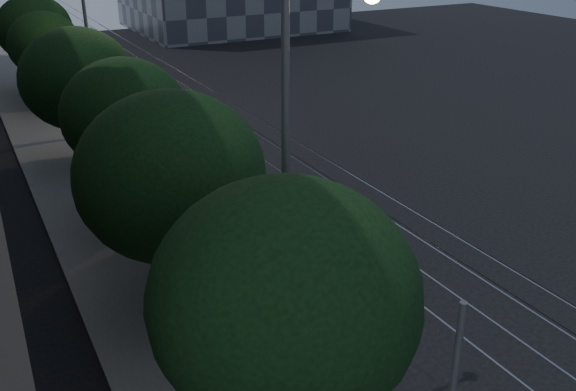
{
  "coord_description": "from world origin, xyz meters",
  "views": [
    {
      "loc": [
        -12.22,
        -16.76,
        11.97
      ],
      "look_at": [
        -1.83,
        2.97,
        2.29
      ],
      "focal_mm": 40.0,
      "sensor_mm": 36.0,
      "label": 1
    }
  ],
  "objects_px": {
    "trolleybus": "(230,218)",
    "car_white_c": "(88,96)",
    "streetlamp_far": "(94,20)",
    "car_white_d": "(103,87)",
    "pickup_silver": "(208,182)",
    "streetlamp_near": "(301,162)",
    "car_white_a": "(175,154)",
    "car_white_b": "(127,109)"
  },
  "relations": [
    {
      "from": "trolleybus",
      "to": "pickup_silver",
      "type": "relative_size",
      "value": 2.3
    },
    {
      "from": "trolleybus",
      "to": "car_white_b",
      "type": "height_order",
      "value": "trolleybus"
    },
    {
      "from": "car_white_c",
      "to": "streetlamp_far",
      "type": "relative_size",
      "value": 0.37
    },
    {
      "from": "car_white_b",
      "to": "car_white_d",
      "type": "xyz_separation_m",
      "value": [
        0.0,
        6.69,
        0.01
      ]
    },
    {
      "from": "car_white_a",
      "to": "car_white_c",
      "type": "bearing_deg",
      "value": 107.89
    },
    {
      "from": "trolleybus",
      "to": "pickup_silver",
      "type": "height_order",
      "value": "trolleybus"
    },
    {
      "from": "car_white_a",
      "to": "streetlamp_near",
      "type": "relative_size",
      "value": 0.34
    },
    {
      "from": "trolleybus",
      "to": "pickup_silver",
      "type": "distance_m",
      "value": 6.13
    },
    {
      "from": "streetlamp_near",
      "to": "car_white_c",
      "type": "bearing_deg",
      "value": 88.57
    },
    {
      "from": "car_white_c",
      "to": "car_white_d",
      "type": "xyz_separation_m",
      "value": [
        1.6,
        2.39,
        -0.05
      ]
    },
    {
      "from": "car_white_d",
      "to": "car_white_b",
      "type": "bearing_deg",
      "value": -90.69
    },
    {
      "from": "car_white_d",
      "to": "streetlamp_far",
      "type": "height_order",
      "value": "streetlamp_far"
    },
    {
      "from": "trolleybus",
      "to": "car_white_d",
      "type": "height_order",
      "value": "trolleybus"
    },
    {
      "from": "car_white_a",
      "to": "car_white_c",
      "type": "height_order",
      "value": "car_white_c"
    },
    {
      "from": "pickup_silver",
      "to": "car_white_d",
      "type": "distance_m",
      "value": 21.01
    },
    {
      "from": "trolleybus",
      "to": "streetlamp_near",
      "type": "bearing_deg",
      "value": -101.63
    },
    {
      "from": "car_white_a",
      "to": "car_white_d",
      "type": "distance_m",
      "value": 16.23
    },
    {
      "from": "trolleybus",
      "to": "car_white_c",
      "type": "height_order",
      "value": "trolleybus"
    },
    {
      "from": "car_white_a",
      "to": "car_white_b",
      "type": "height_order",
      "value": "car_white_b"
    },
    {
      "from": "pickup_silver",
      "to": "streetlamp_far",
      "type": "distance_m",
      "value": 12.98
    },
    {
      "from": "streetlamp_far",
      "to": "car_white_d",
      "type": "bearing_deg",
      "value": 77.94
    },
    {
      "from": "car_white_b",
      "to": "streetlamp_near",
      "type": "bearing_deg",
      "value": -101.24
    },
    {
      "from": "car_white_c",
      "to": "streetlamp_far",
      "type": "bearing_deg",
      "value": -75.79
    },
    {
      "from": "trolleybus",
      "to": "car_white_c",
      "type": "distance_m",
      "value": 24.53
    },
    {
      "from": "trolleybus",
      "to": "car_white_b",
      "type": "xyz_separation_m",
      "value": [
        1.4,
        20.21,
        -1.04
      ]
    },
    {
      "from": "pickup_silver",
      "to": "streetlamp_near",
      "type": "relative_size",
      "value": 0.49
    },
    {
      "from": "car_white_a",
      "to": "streetlamp_far",
      "type": "distance_m",
      "value": 9.19
    },
    {
      "from": "car_white_b",
      "to": "streetlamp_far",
      "type": "height_order",
      "value": "streetlamp_far"
    },
    {
      "from": "car_white_a",
      "to": "car_white_b",
      "type": "relative_size",
      "value": 0.83
    },
    {
      "from": "car_white_c",
      "to": "car_white_d",
      "type": "bearing_deg",
      "value": 74.11
    },
    {
      "from": "car_white_c",
      "to": "streetlamp_far",
      "type": "distance_m",
      "value": 9.48
    },
    {
      "from": "pickup_silver",
      "to": "car_white_d",
      "type": "xyz_separation_m",
      "value": [
        0.0,
        21.01,
        -0.09
      ]
    },
    {
      "from": "pickup_silver",
      "to": "streetlamp_near",
      "type": "distance_m",
      "value": 14.55
    },
    {
      "from": "car_white_b",
      "to": "car_white_c",
      "type": "height_order",
      "value": "car_white_c"
    },
    {
      "from": "trolleybus",
      "to": "car_white_a",
      "type": "height_order",
      "value": "trolleybus"
    },
    {
      "from": "pickup_silver",
      "to": "car_white_a",
      "type": "distance_m",
      "value": 4.78
    },
    {
      "from": "trolleybus",
      "to": "car_white_c",
      "type": "xyz_separation_m",
      "value": [
        -0.2,
        24.51,
        -0.98
      ]
    },
    {
      "from": "pickup_silver",
      "to": "trolleybus",
      "type": "bearing_deg",
      "value": -118.97
    },
    {
      "from": "car_white_d",
      "to": "streetlamp_near",
      "type": "distance_m",
      "value": 34.73
    },
    {
      "from": "trolleybus",
      "to": "streetlamp_far",
      "type": "xyz_separation_m",
      "value": [
        -0.67,
        17.22,
        5.06
      ]
    },
    {
      "from": "car_white_d",
      "to": "streetlamp_near",
      "type": "xyz_separation_m",
      "value": [
        -2.39,
        -34.15,
        5.85
      ]
    },
    {
      "from": "streetlamp_near",
      "to": "car_white_a",
      "type": "bearing_deg",
      "value": 82.44
    }
  ]
}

